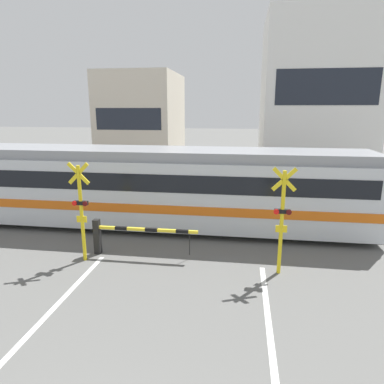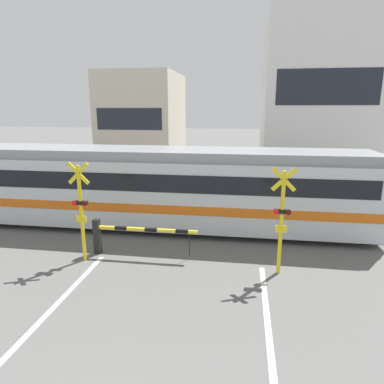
# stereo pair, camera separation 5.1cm
# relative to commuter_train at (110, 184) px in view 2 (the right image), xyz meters

# --- Properties ---
(rail_track_near) EXTENTS (50.00, 0.10, 0.08)m
(rail_track_near) POSITION_rel_commuter_train_xyz_m (3.44, -0.72, -1.64)
(rail_track_near) COLOR #5B564C
(rail_track_near) RESTS_ON ground_plane
(rail_track_far) EXTENTS (50.00, 0.10, 0.08)m
(rail_track_far) POSITION_rel_commuter_train_xyz_m (3.44, 0.72, -1.64)
(rail_track_far) COLOR #5B564C
(rail_track_far) RESTS_ON ground_plane
(commuter_train) EXTENTS (20.34, 2.78, 3.14)m
(commuter_train) POSITION_rel_commuter_train_xyz_m (0.00, 0.00, 0.00)
(commuter_train) COLOR silver
(commuter_train) RESTS_ON ground_plane
(crossing_barrier_near) EXTENTS (3.42, 0.20, 1.17)m
(crossing_barrier_near) POSITION_rel_commuter_train_xyz_m (1.46, -2.92, -0.95)
(crossing_barrier_near) COLOR black
(crossing_barrier_near) RESTS_ON ground_plane
(crossing_barrier_far) EXTENTS (3.42, 0.20, 1.17)m
(crossing_barrier_far) POSITION_rel_commuter_train_xyz_m (5.42, 2.97, -0.95)
(crossing_barrier_far) COLOR black
(crossing_barrier_far) RESTS_ON ground_plane
(crossing_signal_left) EXTENTS (0.68, 0.15, 3.12)m
(crossing_signal_left) POSITION_rel_commuter_train_xyz_m (0.46, -3.47, 0.03)
(crossing_signal_left) COLOR yellow
(crossing_signal_left) RESTS_ON ground_plane
(crossing_signal_right) EXTENTS (0.68, 0.15, 3.12)m
(crossing_signal_right) POSITION_rel_commuter_train_xyz_m (6.41, -3.47, 0.03)
(crossing_signal_right) COLOR yellow
(crossing_signal_right) RESTS_ON ground_plane
(building_left_of_street) EXTENTS (5.38, 6.85, 7.19)m
(building_left_of_street) POSITION_rel_commuter_train_xyz_m (-2.38, 13.09, 1.91)
(building_left_of_street) COLOR beige
(building_left_of_street) RESTS_ON ground_plane
(building_right_of_street) EXTENTS (7.26, 6.85, 10.75)m
(building_right_of_street) POSITION_rel_commuter_train_xyz_m (10.19, 13.09, 3.69)
(building_right_of_street) COLOR white
(building_right_of_street) RESTS_ON ground_plane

